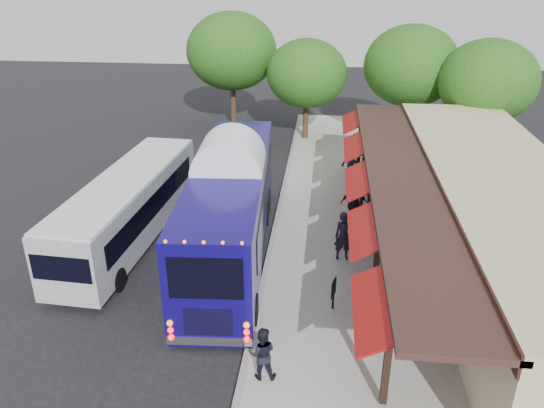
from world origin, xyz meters
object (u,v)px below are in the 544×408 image
at_px(coach_bus, 231,203).
at_px(city_bus, 129,206).
at_px(ped_c, 354,204).
at_px(sign_board, 334,289).
at_px(ped_d, 351,163).
at_px(ped_a, 344,236).
at_px(ped_b, 262,353).

bearing_deg(coach_bus, city_bus, 169.37).
distance_m(city_bus, ped_c, 9.32).
bearing_deg(city_bus, ped_c, 16.31).
bearing_deg(sign_board, city_bus, 168.47).
xyz_separation_m(city_bus, ped_c, (9.08, 2.06, -0.41)).
relative_size(city_bus, ped_d, 5.85).
bearing_deg(sign_board, coach_bus, 152.73).
height_order(city_bus, ped_c, city_bus).
relative_size(coach_bus, ped_a, 6.45).
bearing_deg(sign_board, ped_a, 98.84).
bearing_deg(ped_a, city_bus, 164.42).
distance_m(ped_b, ped_c, 9.95).
relative_size(ped_b, ped_d, 0.88).
relative_size(coach_bus, city_bus, 1.17).
xyz_separation_m(ped_a, sign_board, (-0.37, -3.27, -0.22)).
height_order(ped_a, ped_d, ped_a).
bearing_deg(ped_d, coach_bus, 88.11).
relative_size(ped_c, ped_d, 1.10).
bearing_deg(ped_c, sign_board, 85.08).
height_order(ped_b, sign_board, ped_b).
distance_m(ped_a, sign_board, 3.30).
distance_m(ped_a, ped_d, 8.14).
relative_size(ped_a, sign_board, 1.77).
bearing_deg(ped_d, sign_board, 115.56).
height_order(coach_bus, ped_c, coach_bus).
bearing_deg(ped_b, sign_board, -124.54).
xyz_separation_m(ped_a, ped_c, (0.49, 2.94, 0.03)).
bearing_deg(sign_board, ped_b, -104.34).
xyz_separation_m(ped_c, ped_d, (0.04, 5.19, -0.09)).
height_order(ped_a, sign_board, ped_a).
distance_m(coach_bus, ped_a, 4.44).
distance_m(coach_bus, ped_c, 5.54).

